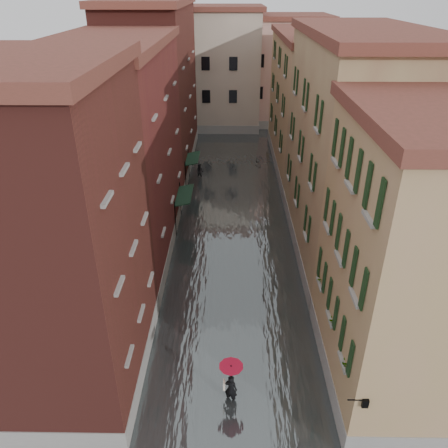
{
  "coord_description": "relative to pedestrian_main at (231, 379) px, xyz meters",
  "views": [
    {
      "loc": [
        -0.27,
        -16.11,
        15.37
      ],
      "look_at": [
        -0.6,
        6.5,
        3.0
      ],
      "focal_mm": 35.0,
      "sensor_mm": 36.0,
      "label": 1
    }
  ],
  "objects": [
    {
      "name": "window_planters",
      "position": [
        4.29,
        1.5,
        2.2
      ],
      "size": [
        0.59,
        5.99,
        0.84
      ],
      "color": "brown",
      "rests_on": "ground"
    },
    {
      "name": "building_right_far",
      "position": [
        7.17,
        27.59,
        4.44
      ],
      "size": [
        6.0,
        16.0,
        11.5
      ],
      "primitive_type": "cube",
      "color": "#A28654",
      "rests_on": "ground"
    },
    {
      "name": "building_left_mid",
      "position": [
        -6.83,
        12.59,
        4.94
      ],
      "size": [
        6.0,
        14.0,
        12.5
      ],
      "primitive_type": "cube",
      "color": "#5B241C",
      "rests_on": "ground"
    },
    {
      "name": "building_right_near",
      "position": [
        7.17,
        1.59,
        4.44
      ],
      "size": [
        6.0,
        8.0,
        11.5
      ],
      "primitive_type": "cube",
      "color": "#A28654",
      "rests_on": "ground"
    },
    {
      "name": "pedestrian_main",
      "position": [
        0.0,
        0.0,
        0.0
      ],
      "size": [
        0.99,
        0.99,
        2.06
      ],
      "color": "black",
      "rests_on": "ground"
    },
    {
      "name": "floodwater",
      "position": [
        0.17,
        16.59,
        -1.21
      ],
      "size": [
        10.0,
        60.0,
        0.2
      ],
      "primitive_type": "cube",
      "color": "#464D4E",
      "rests_on": "ground"
    },
    {
      "name": "ground",
      "position": [
        0.17,
        3.59,
        -1.31
      ],
      "size": [
        120.0,
        120.0,
        0.0
      ],
      "primitive_type": "plane",
      "color": "#5E5E61",
      "rests_on": "ground"
    },
    {
      "name": "wall_lantern",
      "position": [
        4.5,
        -2.41,
        1.69
      ],
      "size": [
        0.71,
        0.22,
        0.35
      ],
      "color": "black",
      "rests_on": "ground"
    },
    {
      "name": "building_left_far",
      "position": [
        -6.83,
        27.59,
        5.69
      ],
      "size": [
        6.0,
        16.0,
        14.0
      ],
      "primitive_type": "cube",
      "color": "maroon",
      "rests_on": "ground"
    },
    {
      "name": "awning_near",
      "position": [
        -3.31,
        15.12,
        1.16
      ],
      "size": [
        1.09,
        3.32,
        2.8
      ],
      "color": "#173422",
      "rests_on": "ground"
    },
    {
      "name": "building_left_near",
      "position": [
        -6.83,
        1.59,
        5.19
      ],
      "size": [
        6.0,
        8.0,
        13.0
      ],
      "primitive_type": "cube",
      "color": "maroon",
      "rests_on": "ground"
    },
    {
      "name": "pedestrian_far",
      "position": [
        -2.8,
        23.91,
        -0.56
      ],
      "size": [
        0.85,
        0.73,
        1.5
      ],
      "primitive_type": "imported",
      "rotation": [
        0.0,
        0.0,
        -0.24
      ],
      "color": "black",
      "rests_on": "ground"
    },
    {
      "name": "building_right_mid",
      "position": [
        7.17,
        12.59,
        5.19
      ],
      "size": [
        6.0,
        14.0,
        13.0
      ],
      "primitive_type": "cube",
      "color": "tan",
      "rests_on": "ground"
    },
    {
      "name": "awning_far",
      "position": [
        -3.31,
        22.5,
        1.16
      ],
      "size": [
        1.09,
        3.09,
        2.8
      ],
      "color": "#173422",
      "rests_on": "ground"
    },
    {
      "name": "building_end_pink",
      "position": [
        6.17,
        43.59,
        4.69
      ],
      "size": [
        10.0,
        9.0,
        12.0
      ],
      "primitive_type": "cube",
      "color": "tan",
      "rests_on": "ground"
    },
    {
      "name": "building_end_cream",
      "position": [
        -2.83,
        41.59,
        5.19
      ],
      "size": [
        12.0,
        9.0,
        13.0
      ],
      "primitive_type": "cube",
      "color": "beige",
      "rests_on": "ground"
    }
  ]
}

